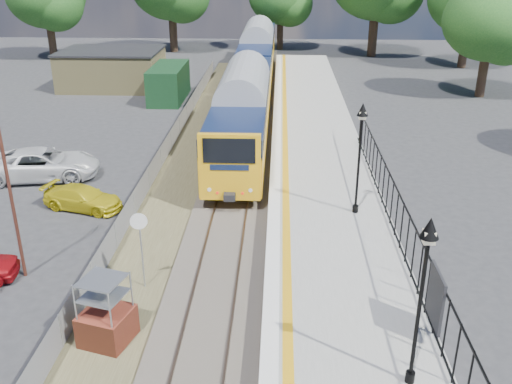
# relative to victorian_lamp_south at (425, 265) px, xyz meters

# --- Properties ---
(ground) EXTENTS (120.00, 120.00, 0.00)m
(ground) POSITION_rel_victorian_lamp_south_xyz_m (-5.50, 4.00, -4.30)
(ground) COLOR #2D2D30
(ground) RESTS_ON ground
(track_bed) EXTENTS (5.90, 80.00, 0.29)m
(track_bed) POSITION_rel_victorian_lamp_south_xyz_m (-5.97, 13.67, -4.21)
(track_bed) COLOR #473F38
(track_bed) RESTS_ON ground
(platform) EXTENTS (5.00, 70.00, 0.90)m
(platform) POSITION_rel_victorian_lamp_south_xyz_m (-1.30, 12.00, -3.85)
(platform) COLOR gray
(platform) RESTS_ON ground
(platform_edge) EXTENTS (0.90, 70.00, 0.01)m
(platform_edge) POSITION_rel_victorian_lamp_south_xyz_m (-3.36, 12.00, -3.39)
(platform_edge) COLOR silver
(platform_edge) RESTS_ON platform
(victorian_lamp_south) EXTENTS (0.44, 0.44, 4.60)m
(victorian_lamp_south) POSITION_rel_victorian_lamp_south_xyz_m (0.00, 0.00, 0.00)
(victorian_lamp_south) COLOR black
(victorian_lamp_south) RESTS_ON platform
(victorian_lamp_north) EXTENTS (0.44, 0.44, 4.60)m
(victorian_lamp_north) POSITION_rel_victorian_lamp_south_xyz_m (-0.20, 10.00, 0.00)
(victorian_lamp_north) COLOR black
(victorian_lamp_north) RESTS_ON platform
(palisade_fence) EXTENTS (0.12, 26.00, 2.00)m
(palisade_fence) POSITION_rel_victorian_lamp_south_xyz_m (1.05, 6.24, -2.46)
(palisade_fence) COLOR black
(palisade_fence) RESTS_ON platform
(wire_fence) EXTENTS (0.06, 52.00, 1.20)m
(wire_fence) POSITION_rel_victorian_lamp_south_xyz_m (-9.70, 16.00, -3.70)
(wire_fence) COLOR #999EA3
(wire_fence) RESTS_ON ground
(outbuilding) EXTENTS (10.80, 10.10, 3.12)m
(outbuilding) POSITION_rel_victorian_lamp_south_xyz_m (-16.41, 35.21, -2.78)
(outbuilding) COLOR #9C8F58
(outbuilding) RESTS_ON ground
(train) EXTENTS (2.82, 40.83, 3.51)m
(train) POSITION_rel_victorian_lamp_south_xyz_m (-5.50, 31.79, -1.96)
(train) COLOR gold
(train) RESTS_ON ground
(brick_plinth) EXTENTS (1.70, 1.70, 2.22)m
(brick_plinth) POSITION_rel_victorian_lamp_south_xyz_m (-8.43, 2.40, -3.23)
(brick_plinth) COLOR brown
(brick_plinth) RESTS_ON ground
(speed_sign) EXTENTS (0.58, 0.15, 2.91)m
(speed_sign) POSITION_rel_victorian_lamp_south_xyz_m (-8.00, 5.33, -2.31)
(speed_sign) COLOR #999EA3
(speed_sign) RESTS_ON ground
(carpark_lamp) EXTENTS (0.25, 0.50, 7.30)m
(carpark_lamp) POSITION_rel_victorian_lamp_south_xyz_m (-12.52, 5.98, -0.15)
(carpark_lamp) COLOR #492218
(carpark_lamp) RESTS_ON ground
(car_yellow) EXTENTS (3.93, 2.42, 1.06)m
(car_yellow) POSITION_rel_victorian_lamp_south_xyz_m (-12.22, 11.73, -3.77)
(car_yellow) COLOR gold
(car_yellow) RESTS_ON ground
(car_white) EXTENTS (5.97, 3.48, 1.56)m
(car_white) POSITION_rel_victorian_lamp_south_xyz_m (-15.45, 15.31, -3.52)
(car_white) COLOR silver
(car_white) RESTS_ON ground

